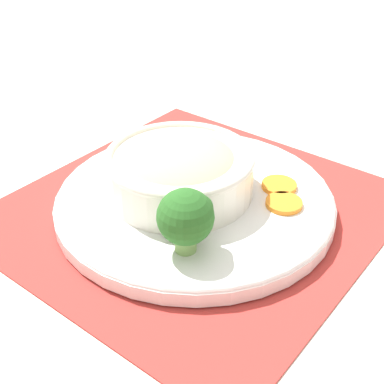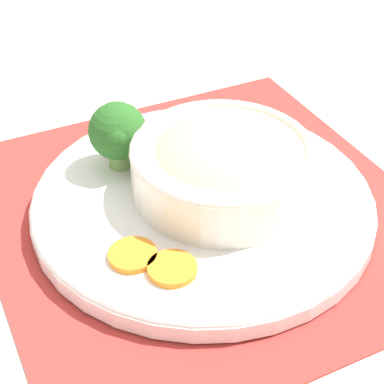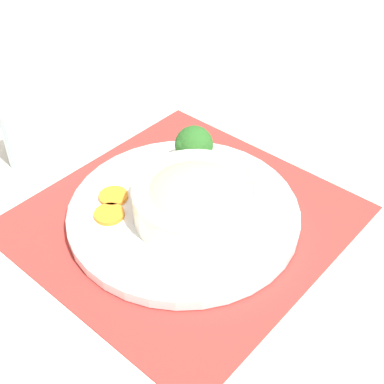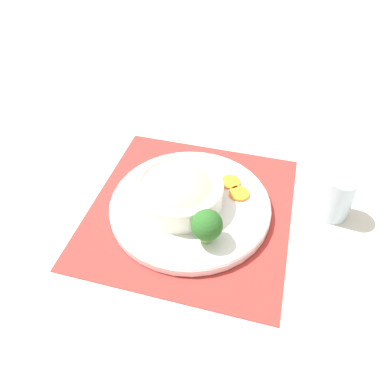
% 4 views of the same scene
% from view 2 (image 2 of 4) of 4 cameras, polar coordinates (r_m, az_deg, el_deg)
% --- Properties ---
extents(ground_plane, '(4.00, 4.00, 0.00)m').
position_cam_2_polar(ground_plane, '(0.62, 0.94, -1.85)').
color(ground_plane, beige).
extents(placemat, '(0.45, 0.43, 0.00)m').
position_cam_2_polar(placemat, '(0.62, 0.94, -1.71)').
color(placemat, '#B2332D').
rests_on(placemat, ground_plane).
extents(plate, '(0.32, 0.32, 0.02)m').
position_cam_2_polar(plate, '(0.61, 0.95, -0.75)').
color(plate, white).
rests_on(plate, placemat).
extents(bowl, '(0.17, 0.17, 0.06)m').
position_cam_2_polar(bowl, '(0.59, 2.87, 2.37)').
color(bowl, silver).
rests_on(bowl, plate).
extents(broccoli_floret, '(0.06, 0.06, 0.07)m').
position_cam_2_polar(broccoli_floret, '(0.63, -6.63, 5.33)').
color(broccoli_floret, '#759E51').
rests_on(broccoli_floret, plate).
extents(carrot_slice_near, '(0.04, 0.04, 0.01)m').
position_cam_2_polar(carrot_slice_near, '(0.54, -5.29, -5.60)').
color(carrot_slice_near, orange).
rests_on(carrot_slice_near, plate).
extents(carrot_slice_middle, '(0.04, 0.04, 0.01)m').
position_cam_2_polar(carrot_slice_middle, '(0.53, -1.77, -6.81)').
color(carrot_slice_middle, orange).
rests_on(carrot_slice_middle, plate).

